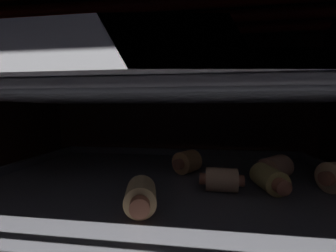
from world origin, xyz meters
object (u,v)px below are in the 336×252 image
(pig_in_blanket_lower_3, at_px, (221,180))
(oven_rack_upper, at_px, (166,96))
(baking_tray_lower, at_px, (167,183))
(pig_in_blanket_lower_2, at_px, (141,196))
(pig_in_blanket_lower_5, at_px, (269,179))
(heating_element, at_px, (166,3))
(pig_in_blanket_upper_0, at_px, (64,76))
(pig_in_blanket_upper_2, at_px, (17,63))
(pig_in_blanket_upper_1, at_px, (283,73))
(baking_tray_upper, at_px, (166,88))
(pig_in_blanket_upper_4, at_px, (160,78))
(pig_in_blanket_upper_6, at_px, (28,79))
(pig_in_blanket_lower_1, at_px, (187,162))
(pig_in_blanket_upper_3, at_px, (253,81))
(pig_in_blanket_upper_5, at_px, (97,86))
(oven_rack_lower, at_px, (167,189))
(pig_in_blanket_lower_4, at_px, (275,168))

(pig_in_blanket_lower_3, distance_m, oven_rack_upper, 0.11)
(baking_tray_lower, height_order, pig_in_blanket_lower_2, pig_in_blanket_lower_2)
(pig_in_blanket_lower_5, distance_m, oven_rack_upper, 0.14)
(heating_element, height_order, oven_rack_upper, heating_element)
(pig_in_blanket_upper_0, relative_size, pig_in_blanket_upper_2, 1.08)
(pig_in_blanket_upper_0, relative_size, pig_in_blanket_upper_1, 1.38)
(oven_rack_upper, bearing_deg, baking_tray_upper, 90.00)
(pig_in_blanket_lower_3, xyz_separation_m, oven_rack_upper, (-0.06, 0.03, 0.09))
(baking_tray_upper, bearing_deg, baking_tray_lower, 0.00)
(baking_tray_lower, relative_size, pig_in_blanket_upper_4, 8.63)
(heating_element, distance_m, baking_tray_upper, 0.09)
(oven_rack_upper, height_order, pig_in_blanket_upper_0, pig_in_blanket_upper_0)
(oven_rack_upper, bearing_deg, pig_in_blanket_upper_2, -151.83)
(pig_in_blanket_upper_2, relative_size, pig_in_blanket_upper_6, 1.12)
(pig_in_blanket_lower_1, xyz_separation_m, baking_tray_upper, (-0.02, -0.04, 0.10))
(pig_in_blanket_upper_3, relative_size, pig_in_blanket_upper_5, 0.94)
(pig_in_blanket_lower_2, height_order, pig_in_blanket_upper_3, pig_in_blanket_upper_3)
(oven_rack_upper, xyz_separation_m, pig_in_blanket_upper_0, (-0.13, 0.00, 0.03))
(pig_in_blanket_lower_1, bearing_deg, pig_in_blanket_upper_0, -167.62)
(oven_rack_lower, height_order, pig_in_blanket_upper_5, pig_in_blanket_upper_5)
(pig_in_blanket_lower_2, bearing_deg, pig_in_blanket_lower_3, 37.26)
(pig_in_blanket_lower_1, xyz_separation_m, pig_in_blanket_upper_3, (0.09, 0.05, 0.11))
(pig_in_blanket_upper_5, bearing_deg, heating_element, -40.74)
(heating_element, xyz_separation_m, pig_in_blanket_upper_3, (0.12, 0.09, -0.08))
(pig_in_blanket_upper_0, relative_size, pig_in_blanket_upper_4, 1.23)
(baking_tray_lower, height_order, pig_in_blanket_upper_0, pig_in_blanket_upper_0)
(baking_tray_lower, bearing_deg, pig_in_blanket_upper_2, -151.83)
(pig_in_blanket_lower_5, bearing_deg, pig_in_blanket_upper_2, -167.72)
(pig_in_blanket_lower_1, relative_size, pig_in_blanket_lower_5, 0.75)
(baking_tray_upper, height_order, pig_in_blanket_upper_0, pig_in_blanket_upper_0)
(oven_rack_upper, bearing_deg, pig_in_blanket_lower_3, -22.93)
(pig_in_blanket_lower_2, xyz_separation_m, pig_in_blanket_upper_5, (-0.13, 0.20, 0.11))
(pig_in_blanket_lower_5, distance_m, pig_in_blanket_upper_3, 0.16)
(pig_in_blanket_lower_2, height_order, pig_in_blanket_lower_3, pig_in_blanket_lower_2)
(pig_in_blanket_lower_4, bearing_deg, pig_in_blanket_upper_3, 99.84)
(pig_in_blanket_lower_2, bearing_deg, pig_in_blanket_lower_5, 27.67)
(heating_element, relative_size, pig_in_blanket_upper_0, 6.90)
(pig_in_blanket_lower_4, height_order, pig_in_blanket_upper_4, pig_in_blanket_upper_4)
(heating_element, relative_size, oven_rack_upper, 0.84)
(oven_rack_lower, distance_m, oven_rack_upper, 0.11)
(baking_tray_lower, bearing_deg, baking_tray_upper, 0.00)
(pig_in_blanket_upper_4, bearing_deg, pig_in_blanket_upper_3, 19.16)
(heating_element, height_order, pig_in_blanket_upper_6, heating_element)
(heating_element, bearing_deg, baking_tray_upper, 90.00)
(pig_in_blanket_lower_4, height_order, pig_in_blanket_upper_0, pig_in_blanket_upper_0)
(oven_rack_lower, xyz_separation_m, baking_tray_upper, (0.00, 0.00, 0.12))
(pig_in_blanket_upper_0, distance_m, pig_in_blanket_upper_6, 0.06)
(pig_in_blanket_lower_4, bearing_deg, oven_rack_upper, -171.28)
(pig_in_blanket_lower_3, distance_m, pig_in_blanket_lower_4, 0.08)
(baking_tray_lower, height_order, pig_in_blanket_upper_1, pig_in_blanket_upper_1)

